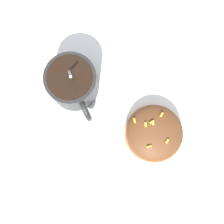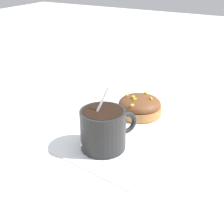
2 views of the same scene
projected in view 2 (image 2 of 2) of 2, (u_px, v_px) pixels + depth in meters
ground_plane at (118, 129)px, 0.63m from camera, size 3.00×3.00×0.00m
paper_napkin at (118, 128)px, 0.63m from camera, size 0.32×0.30×0.00m
coffee_cup at (104, 127)px, 0.55m from camera, size 0.10×0.08×0.11m
frosted_pastry at (140, 106)px, 0.68m from camera, size 0.10×0.10×0.04m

